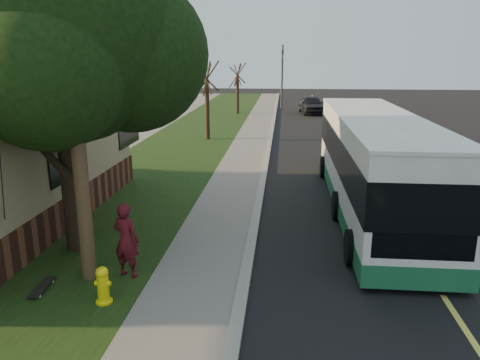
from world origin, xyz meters
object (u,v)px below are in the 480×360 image
bare_tree_far (238,89)px  skateboard_main (42,287)px  bare_tree_near (207,102)px  leafy_tree (63,31)px  utility_pole (70,56)px  fire_hydrant (103,285)px  skateboarder (126,240)px  dumpster (31,157)px  traffic_signal (282,73)px  distant_car (311,105)px  transit_bus (374,161)px

bare_tree_far → skateboard_main: 29.72m
bare_tree_near → leafy_tree: bearing=-92.5°
bare_tree_far → utility_pole: bearing=-90.6°
fire_hydrant → bare_tree_near: size_ratio=0.17×
skateboarder → skateboard_main: size_ratio=1.83×
leafy_tree → skateboard_main: size_ratio=8.72×
dumpster → fire_hydrant: bearing=-55.3°
fire_hydrant → bare_tree_near: (-0.90, 18.00, 1.72)m
leafy_tree → bare_tree_near: 15.66m
bare_tree_far → dumpster: bare_tree_far is taller
fire_hydrant → traffic_signal: size_ratio=0.13×
traffic_signal → bare_tree_far: bearing=-131.2°
skateboard_main → distant_car: (6.99, 30.68, 0.60)m
fire_hydrant → utility_pole: utility_pole is taller
fire_hydrant → transit_bus: size_ratio=0.07×
bare_tree_far → traffic_signal: (3.50, 4.00, 1.16)m
utility_pole → leafy_tree: 1.94m
bare_tree_near → distant_car: (6.46, 13.04, -1.42)m
fire_hydrant → skateboard_main: 1.51m
skateboard_main → dumpster: size_ratio=0.50×
utility_pole → traffic_signal: 33.26m
bare_tree_far → dumpster: 21.43m
utility_pole → bare_tree_far: size_ratio=2.25×
skateboarder → fire_hydrant: bearing=100.8°
bare_tree_near → traffic_signal: bearing=76.0°
transit_bus → bare_tree_near: bearing=120.8°
traffic_signal → skateboard_main: size_ratio=6.15×
bare_tree_far → bare_tree_near: bearing=-92.4°
leafy_tree → transit_bus: size_ratio=0.72×
skateboarder → dumpster: 10.75m
skateboard_main → fire_hydrant: bearing=-14.2°
fire_hydrant → leafy_tree: leafy_tree is taller
skateboard_main → dumpster: 10.55m
distant_car → bare_tree_far: bearing=-176.7°
transit_bus → dumpster: bearing=165.6°
utility_pole → distant_car: utility_pole is taller
utility_pole → leafy_tree: (-0.87, 1.66, 0.54)m
bare_tree_near → skateboard_main: 17.76m
transit_bus → bare_tree_far: bearing=105.3°
bare_tree_near → transit_bus: size_ratio=0.40×
utility_pole → transit_bus: size_ratio=0.83×
skateboard_main → bare_tree_far: bearing=88.0°
leafy_tree → distant_car: 29.60m
utility_pole → skateboarder: utility_pole is taller
bare_tree_far → traffic_signal: 5.44m
traffic_signal → distant_car: traffic_signal is taller
fire_hydrant → utility_pole: 4.37m
leafy_tree → bare_tree_near: size_ratio=1.81×
fire_hydrant → skateboarder: (0.10, 1.14, 0.46)m
leafy_tree → dumpster: bearing=126.2°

